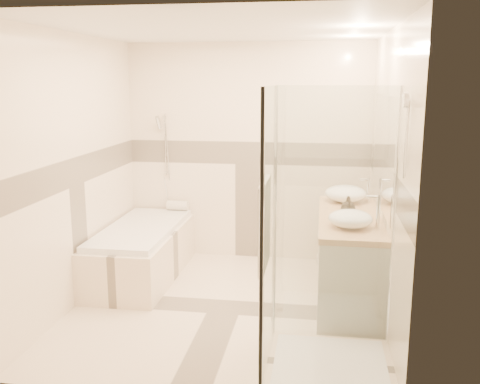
# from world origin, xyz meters

# --- Properties ---
(room) EXTENTS (2.82, 3.02, 2.52)m
(room) POSITION_xyz_m (0.06, 0.01, 1.26)
(room) COLOR beige
(room) RESTS_ON ground
(bathtub) EXTENTS (0.75, 1.70, 0.56)m
(bathtub) POSITION_xyz_m (-1.02, 0.65, 0.31)
(bathtub) COLOR #F3DDC2
(bathtub) RESTS_ON ground
(vanity) EXTENTS (0.58, 1.62, 0.85)m
(vanity) POSITION_xyz_m (1.12, 0.30, 0.43)
(vanity) COLOR white
(vanity) RESTS_ON ground
(shower_enclosure) EXTENTS (0.96, 0.93, 2.04)m
(shower_enclosure) POSITION_xyz_m (0.83, -0.97, 0.51)
(shower_enclosure) COLOR #F3DDC2
(shower_enclosure) RESTS_ON ground
(vessel_sink_near) EXTENTS (0.42, 0.42, 0.17)m
(vessel_sink_near) POSITION_xyz_m (1.10, 0.88, 0.93)
(vessel_sink_near) COLOR white
(vessel_sink_near) RESTS_ON vanity
(vessel_sink_far) EXTENTS (0.37, 0.37, 0.15)m
(vessel_sink_far) POSITION_xyz_m (1.10, -0.11, 0.92)
(vessel_sink_far) COLOR white
(vessel_sink_far) RESTS_ON vanity
(faucet_near) EXTENTS (0.10, 0.03, 0.25)m
(faucet_near) POSITION_xyz_m (1.32, 0.88, 1.00)
(faucet_near) COLOR silver
(faucet_near) RESTS_ON vanity
(faucet_far) EXTENTS (0.12, 0.03, 0.29)m
(faucet_far) POSITION_xyz_m (1.32, -0.11, 1.02)
(faucet_far) COLOR silver
(faucet_far) RESTS_ON vanity
(amenity_bottle_a) EXTENTS (0.10, 0.10, 0.18)m
(amenity_bottle_a) POSITION_xyz_m (1.10, 0.14, 0.94)
(amenity_bottle_a) COLOR black
(amenity_bottle_a) RESTS_ON vanity
(amenity_bottle_b) EXTENTS (0.14, 0.14, 0.17)m
(amenity_bottle_b) POSITION_xyz_m (1.10, 0.33, 0.94)
(amenity_bottle_b) COLOR black
(amenity_bottle_b) RESTS_ON vanity
(folded_towels) EXTENTS (0.18, 0.28, 0.09)m
(folded_towels) POSITION_xyz_m (1.10, 1.02, 0.89)
(folded_towels) COLOR white
(folded_towels) RESTS_ON vanity
(rolled_towel) EXTENTS (0.25, 0.11, 0.11)m
(rolled_towel) POSITION_xyz_m (-0.83, 1.41, 0.62)
(rolled_towel) COLOR white
(rolled_towel) RESTS_ON bathtub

